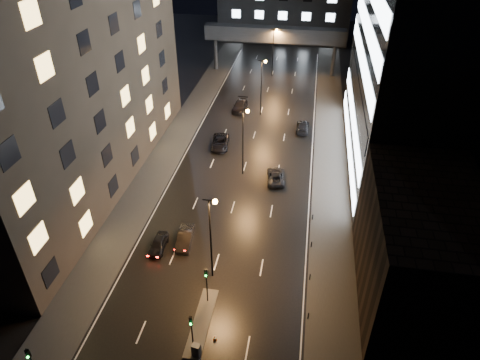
{
  "coord_description": "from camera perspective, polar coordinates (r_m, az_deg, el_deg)",
  "views": [
    {
      "loc": [
        8.18,
        -22.96,
        33.9
      ],
      "look_at": [
        0.85,
        20.51,
        4.0
      ],
      "focal_mm": 32.0,
      "sensor_mm": 36.0,
      "label": 1
    }
  ],
  "objects": [
    {
      "name": "car_away_c",
      "position": [
        68.19,
        -2.68,
        5.04
      ],
      "size": [
        3.18,
        5.83,
        1.55
      ],
      "primitive_type": "imported",
      "rotation": [
        0.0,
        0.0,
        0.11
      ],
      "color": "black",
      "rests_on": "ground"
    },
    {
      "name": "streetlight_near",
      "position": [
        42.12,
        -3.78,
        -6.53
      ],
      "size": [
        1.45,
        0.5,
        10.15
      ],
      "color": "black",
      "rests_on": "ground"
    },
    {
      "name": "car_away_d",
      "position": [
        80.48,
        0.01,
        9.87
      ],
      "size": [
        2.5,
        5.69,
        1.63
      ],
      "primitive_type": "imported",
      "rotation": [
        0.0,
        0.0,
        -0.04
      ],
      "color": "black",
      "rests_on": "ground"
    },
    {
      "name": "utility_cabinet",
      "position": [
        40.15,
        -5.85,
        -21.62
      ],
      "size": [
        0.82,
        0.68,
        1.34
      ],
      "primitive_type": "cube",
      "rotation": [
        0.0,
        0.0,
        -0.2
      ],
      "color": "#545457",
      "rests_on": "median_island"
    },
    {
      "name": "traffic_signal_far",
      "position": [
        38.65,
        -6.48,
        -19.04
      ],
      "size": [
        0.28,
        0.34,
        4.4
      ],
      "color": "black",
      "rests_on": "median_island"
    },
    {
      "name": "car_away_a",
      "position": [
        49.89,
        -10.8,
        -8.38
      ],
      "size": [
        1.72,
        4.01,
        1.35
      ],
      "primitive_type": "imported",
      "rotation": [
        0.0,
        0.0,
        0.03
      ],
      "color": "black",
      "rests_on": "ground"
    },
    {
      "name": "car_toward_b",
      "position": [
        73.76,
        8.35,
        7.05
      ],
      "size": [
        2.15,
        5.18,
        1.5
      ],
      "primitive_type": "imported",
      "rotation": [
        0.0,
        0.0,
        3.13
      ],
      "color": "black",
      "rests_on": "ground"
    },
    {
      "name": "skybridge",
      "position": [
        96.76,
        4.62,
        18.73
      ],
      "size": [
        30.0,
        3.0,
        10.0
      ],
      "color": "#333335",
      "rests_on": "ground"
    },
    {
      "name": "median_island",
      "position": [
        42.78,
        -5.12,
        -18.32
      ],
      "size": [
        1.6,
        8.0,
        0.15
      ],
      "primitive_type": "cube",
      "color": "#383533",
      "rests_on": "ground"
    },
    {
      "name": "streetlight_mid_b",
      "position": [
        76.49,
        2.99,
        13.11
      ],
      "size": [
        1.45,
        0.5,
        10.15
      ],
      "color": "black",
      "rests_on": "ground"
    },
    {
      "name": "car_toward_a",
      "position": [
        60.16,
        4.79,
        0.52
      ],
      "size": [
        2.95,
        5.33,
        1.41
      ],
      "primitive_type": "imported",
      "rotation": [
        0.0,
        0.0,
        3.26
      ],
      "color": "black",
      "rests_on": "ground"
    },
    {
      "name": "ground",
      "position": [
        71.98,
        1.92,
        6.03
      ],
      "size": [
        160.0,
        160.0,
        0.0
      ],
      "primitive_type": "plane",
      "color": "black",
      "rests_on": "ground"
    },
    {
      "name": "streetlight_mid_a",
      "position": [
        58.42,
        0.56,
        6.17
      ],
      "size": [
        1.45,
        0.5,
        10.15
      ],
      "color": "black",
      "rests_on": "ground"
    },
    {
      "name": "sidewalk_left",
      "position": [
        70.23,
        -8.84,
        4.92
      ],
      "size": [
        5.0,
        110.0,
        0.15
      ],
      "primitive_type": "cube",
      "color": "#383533",
      "rests_on": "ground"
    },
    {
      "name": "car_away_b",
      "position": [
        50.12,
        -7.35,
        -7.63
      ],
      "size": [
        2.0,
        4.64,
        1.49
      ],
      "primitive_type": "imported",
      "rotation": [
        0.0,
        0.0,
        0.1
      ],
      "color": "black",
      "rests_on": "ground"
    },
    {
      "name": "cone_a",
      "position": [
        41.41,
        -3.37,
        -20.28
      ],
      "size": [
        0.49,
        0.49,
        0.52
      ],
      "primitive_type": "cone",
      "rotation": [
        0.0,
        0.0,
        0.28
      ],
      "color": "#FC5E0D",
      "rests_on": "ground"
    },
    {
      "name": "bollard_row",
      "position": [
        44.63,
        9.2,
        -15.02
      ],
      "size": [
        0.12,
        25.12,
        0.9
      ],
      "color": "black",
      "rests_on": "ground"
    },
    {
      "name": "traffic_signal_near",
      "position": [
        42.02,
        -4.5,
        -13.16
      ],
      "size": [
        0.28,
        0.34,
        4.4
      ],
      "color": "black",
      "rests_on": "median_island"
    },
    {
      "name": "building_right_low",
      "position": [
        44.05,
        22.92,
        -8.49
      ],
      "size": [
        10.0,
        18.0,
        12.0
      ],
      "primitive_type": "cube",
      "color": "black",
      "rests_on": "ground"
    },
    {
      "name": "building_left",
      "position": [
        57.8,
        -24.03,
        17.47
      ],
      "size": [
        15.0,
        48.0,
        40.0
      ],
      "primitive_type": "cube",
      "color": "#2D2319",
      "rests_on": "ground"
    },
    {
      "name": "building_right_glass",
      "position": [
        62.37,
        26.81,
        20.29
      ],
      "size": [
        20.0,
        36.0,
        45.0
      ],
      "primitive_type": "cube",
      "color": "black",
      "rests_on": "ground"
    },
    {
      "name": "streetlight_far",
      "position": [
        95.34,
        4.55,
        17.34
      ],
      "size": [
        1.45,
        0.5,
        10.15
      ],
      "color": "black",
      "rests_on": "ground"
    },
    {
      "name": "sidewalk_right",
      "position": [
        67.25,
        11.94,
        3.14
      ],
      "size": [
        5.0,
        110.0,
        0.15
      ],
      "primitive_type": "cube",
      "color": "#383533",
      "rests_on": "ground"
    }
  ]
}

